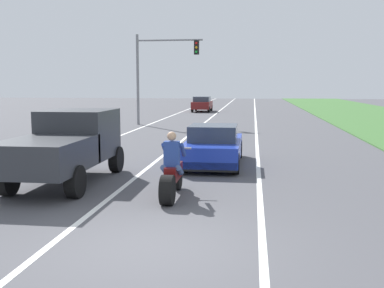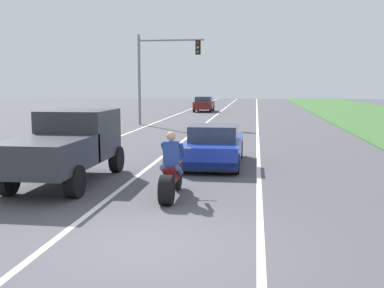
{
  "view_description": "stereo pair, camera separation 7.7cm",
  "coord_description": "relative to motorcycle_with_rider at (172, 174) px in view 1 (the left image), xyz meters",
  "views": [
    {
      "loc": [
        1.6,
        -7.27,
        2.73
      ],
      "look_at": [
        -0.15,
        5.86,
        1.0
      ],
      "focal_mm": 42.95,
      "sensor_mm": 36.0,
      "label": 1
    },
    {
      "loc": [
        1.68,
        -7.26,
        2.73
      ],
      "look_at": [
        -0.15,
        5.86,
        1.0
      ],
      "focal_mm": 42.95,
      "sensor_mm": 36.0,
      "label": 2
    }
  ],
  "objects": [
    {
      "name": "sports_car_blue",
      "position": [
        0.59,
        4.79,
        0.04
      ],
      "size": [
        1.84,
        4.3,
        1.37
      ],
      "color": "#1E38B2",
      "rests_on": "ground"
    },
    {
      "name": "traffic_light_mast_near",
      "position": [
        -4.46,
        19.73,
        3.39
      ],
      "size": [
        4.47,
        0.34,
        6.0
      ],
      "color": "gray",
      "rests_on": "ground"
    },
    {
      "name": "lane_stripe_right_solid",
      "position": [
        2.1,
        16.66,
        -0.59
      ],
      "size": [
        0.14,
        120.0,
        0.01
      ],
      "primitive_type": "cube",
      "color": "white",
      "rests_on": "ground"
    },
    {
      "name": "pickup_truck_left_lane_dark_grey",
      "position": [
        -3.19,
        1.38,
        0.51
      ],
      "size": [
        2.02,
        4.8,
        1.98
      ],
      "color": "#2D3035",
      "rests_on": "ground"
    },
    {
      "name": "lane_stripe_left_solid",
      "position": [
        -5.1,
        16.66,
        -0.59
      ],
      "size": [
        0.14,
        120.0,
        0.01
      ],
      "primitive_type": "cube",
      "color": "white",
      "rests_on": "ground"
    },
    {
      "name": "ground_plane",
      "position": [
        0.3,
        -3.34,
        -0.59
      ],
      "size": [
        160.0,
        160.0,
        0.0
      ],
      "primitive_type": "plane",
      "color": "#4C4C51"
    },
    {
      "name": "lane_stripe_centre_dashed",
      "position": [
        -1.5,
        16.66,
        -0.59
      ],
      "size": [
        0.14,
        120.0,
        0.01
      ],
      "primitive_type": "cube",
      "color": "white",
      "rests_on": "ground"
    },
    {
      "name": "motorcycle_with_rider",
      "position": [
        0.0,
        0.0,
        0.0
      ],
      "size": [
        0.7,
        2.21,
        1.62
      ],
      "color": "black",
      "rests_on": "ground"
    },
    {
      "name": "distant_car_far_ahead",
      "position": [
        -3.15,
        34.9,
        0.18
      ],
      "size": [
        1.8,
        4.0,
        1.5
      ],
      "color": "maroon",
      "rests_on": "ground"
    }
  ]
}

